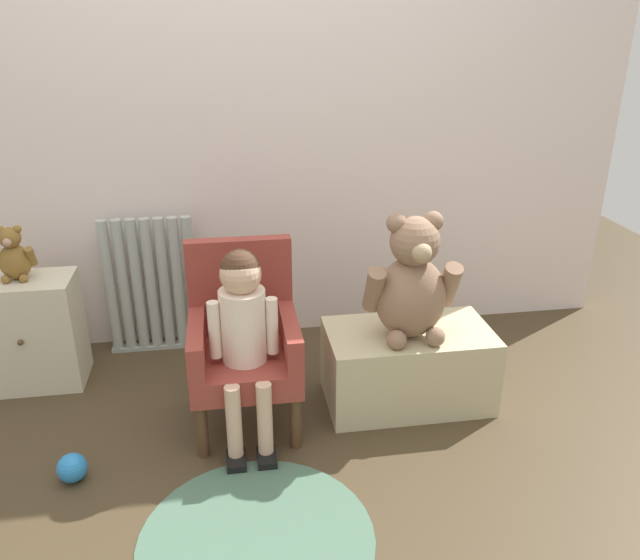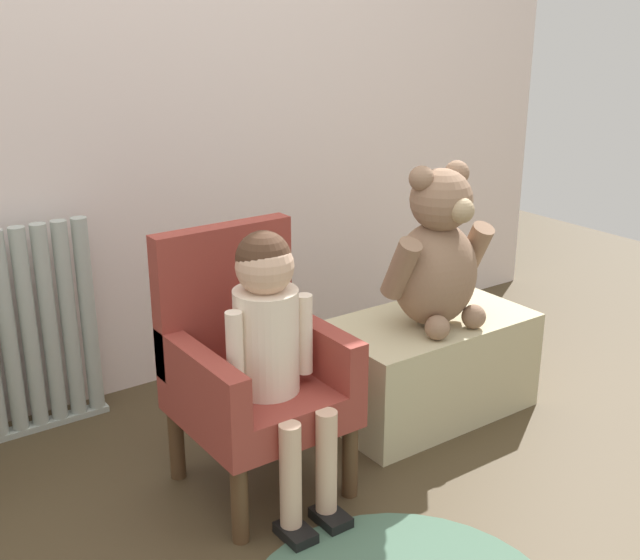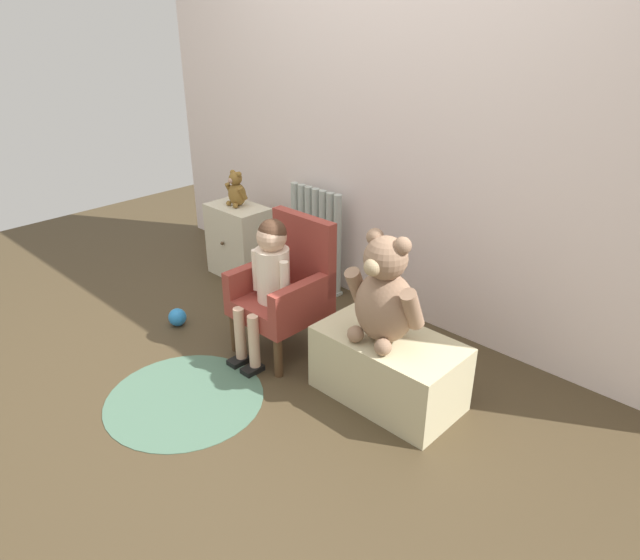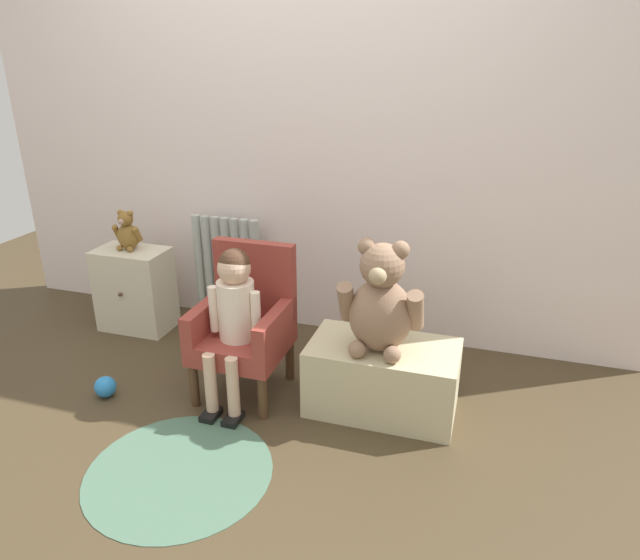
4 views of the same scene
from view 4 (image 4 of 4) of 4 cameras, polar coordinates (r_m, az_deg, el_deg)
ground_plane at (r=2.54m, az=-11.73°, el=-16.33°), size 6.00×6.00×0.00m
back_wall at (r=3.19m, az=-2.10°, el=15.53°), size 3.80×0.05×2.40m
radiator at (r=3.45m, az=-9.22°, el=0.82°), size 0.43×0.05×0.66m
small_dresser at (r=3.54m, az=-18.00°, el=-0.88°), size 0.41×0.28×0.49m
child_armchair at (r=2.75m, az=-7.44°, el=-4.22°), size 0.41×0.42×0.72m
child_figure at (r=2.60m, az=-8.63°, el=-2.50°), size 0.25×0.35×0.75m
low_bench at (r=2.67m, az=6.27°, el=-9.67°), size 0.67×0.38×0.33m
large_teddy_bear at (r=2.46m, az=6.10°, el=-2.34°), size 0.37×0.26×0.51m
small_teddy_bear at (r=3.44m, az=-18.70°, el=4.54°), size 0.17×0.12×0.23m
floor_rug at (r=2.45m, az=-13.89°, el=-18.10°), size 0.74×0.74×0.01m
toy_ball at (r=2.98m, az=-20.68°, el=-9.96°), size 0.10×0.10×0.10m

